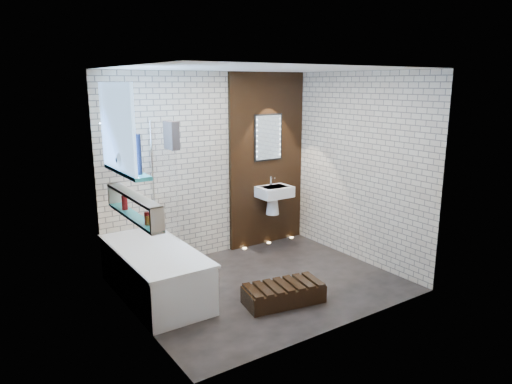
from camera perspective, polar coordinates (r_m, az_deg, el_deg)
ground at (r=5.91m, az=0.83°, el=-11.20°), size 3.20×3.20×0.00m
room_shell at (r=5.50m, az=0.87°, el=1.22°), size 3.24×3.20×2.60m
walnut_panel at (r=7.06m, az=1.32°, el=3.91°), size 1.30×0.06×2.60m
clerestory_window at (r=5.03m, az=-16.44°, el=6.49°), size 0.18×1.00×0.94m
display_niche at (r=4.98m, az=-14.77°, el=-1.70°), size 0.14×1.30×0.26m
bathtub at (r=5.63m, az=-12.30°, el=-9.56°), size 0.79×1.74×0.70m
bath_screen at (r=5.86m, az=-11.17°, el=1.52°), size 0.01×0.78×1.40m
towel at (r=5.53m, az=-10.33°, el=6.85°), size 0.10×0.25×0.33m
shower_head at (r=5.67m, az=-15.77°, el=8.24°), size 0.18×0.18×0.02m
washbasin at (r=7.01m, az=2.22°, el=-0.44°), size 0.50×0.36×0.58m
led_mirror at (r=6.98m, az=1.52°, el=6.70°), size 0.50×0.02×0.70m
walnut_step at (r=5.43m, az=3.40°, el=-12.40°), size 0.96×0.55×0.20m
niche_bottles at (r=4.95m, az=-14.61°, el=-2.14°), size 0.06×0.73×0.16m
sill_vases at (r=5.03m, az=-15.33°, el=4.04°), size 0.21×0.50×0.41m
floor_uplights at (r=7.33m, az=1.59°, el=-6.21°), size 0.96×0.06×0.01m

